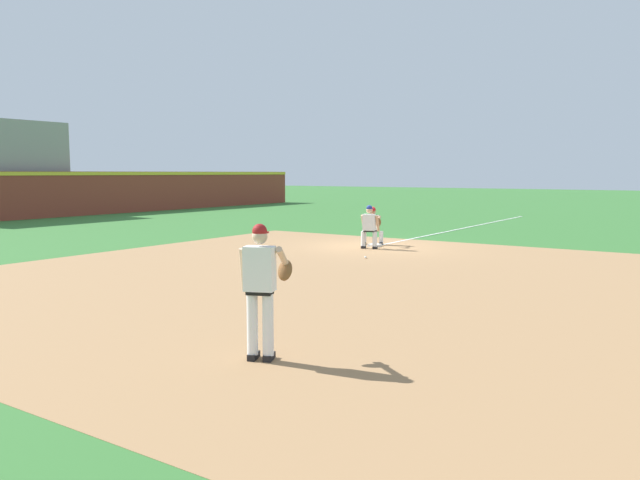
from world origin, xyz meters
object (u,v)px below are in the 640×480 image
Objects in this scene: pitcher at (262,283)px; first_baseman at (373,224)px; baserunner at (369,225)px; baseball at (366,257)px; first_base_bag at (375,245)px.

first_baseman is (12.78, 5.30, -0.33)m from pitcher.
pitcher is at bearing -157.49° from baserunner.
baseball is 3.64m from first_baseman.
baseball is (-2.79, -1.21, -0.01)m from first_base_bag.
first_baseman is at bearing 22.43° from baserunner.
first_base_bag is 0.28× the size of first_baseman.
first_baseman is 0.92× the size of baserunner.
baseball is 0.04× the size of pitcher.
baserunner is at bearing -167.59° from first_base_bag.
first_base_bag is at bearing -145.25° from first_baseman.
pitcher is 13.84m from first_baseman.
pitcher reaches higher than baserunner.
first_base_bag is 13.35m from pitcher.
pitcher is 1.27× the size of baserunner.
first_baseman is at bearing 22.50° from pitcher.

